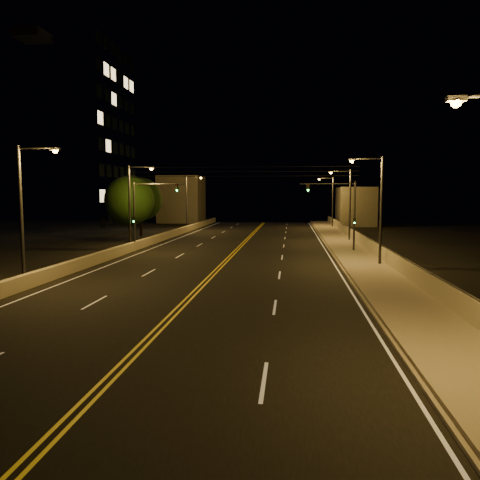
# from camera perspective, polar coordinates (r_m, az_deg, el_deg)

# --- Properties ---
(ground) EXTENTS (160.00, 160.00, 0.00)m
(ground) POSITION_cam_1_polar(r_m,az_deg,el_deg) (13.77, -17.51, -17.74)
(ground) COLOR black
(ground) RESTS_ON ground
(road) EXTENTS (18.00, 120.00, 0.02)m
(road) POSITION_cam_1_polar(r_m,az_deg,el_deg) (32.42, -3.14, -4.01)
(road) COLOR black
(road) RESTS_ON ground
(sidewalk) EXTENTS (3.60, 120.00, 0.30)m
(sidewalk) POSITION_cam_1_polar(r_m,az_deg,el_deg) (32.45, 16.08, -3.96)
(sidewalk) COLOR gray
(sidewalk) RESTS_ON ground
(curb) EXTENTS (0.14, 120.00, 0.15)m
(curb) POSITION_cam_1_polar(r_m,az_deg,el_deg) (32.20, 12.78, -4.09)
(curb) COLOR gray
(curb) RESTS_ON ground
(parapet_wall) EXTENTS (0.30, 120.00, 1.00)m
(parapet_wall) POSITION_cam_1_polar(r_m,az_deg,el_deg) (32.68, 18.96, -2.82)
(parapet_wall) COLOR #A49C89
(parapet_wall) RESTS_ON sidewalk
(jersey_barrier) EXTENTS (0.45, 120.00, 0.84)m
(jersey_barrier) POSITION_cam_1_polar(r_m,az_deg,el_deg) (35.32, -19.15, -2.84)
(jersey_barrier) COLOR #A49C89
(jersey_barrier) RESTS_ON ground
(distant_building_right) EXTENTS (6.00, 10.00, 6.69)m
(distant_building_right) POSITION_cam_1_polar(r_m,az_deg,el_deg) (85.08, 13.89, 4.01)
(distant_building_right) COLOR slate
(distant_building_right) RESTS_ON ground
(distant_building_left) EXTENTS (8.00, 8.00, 8.97)m
(distant_building_left) POSITION_cam_1_polar(r_m,az_deg,el_deg) (91.95, -7.13, 4.94)
(distant_building_left) COLOR slate
(distant_building_left) RESTS_ON ground
(parapet_rail) EXTENTS (0.06, 120.00, 0.06)m
(parapet_rail) POSITION_cam_1_polar(r_m,az_deg,el_deg) (32.61, 18.99, -1.90)
(parapet_rail) COLOR black
(parapet_rail) RESTS_ON parapet_wall
(lane_markings) EXTENTS (17.32, 116.00, 0.00)m
(lane_markings) POSITION_cam_1_polar(r_m,az_deg,el_deg) (32.35, -3.16, -4.01)
(lane_markings) COLOR silver
(lane_markings) RESTS_ON road
(streetlight_1) EXTENTS (2.55, 0.28, 8.16)m
(streetlight_1) POSITION_cam_1_polar(r_m,az_deg,el_deg) (35.77, 16.37, 4.34)
(streetlight_1) COLOR #2D2D33
(streetlight_1) RESTS_ON ground
(streetlight_2) EXTENTS (2.55, 0.28, 8.16)m
(streetlight_2) POSITION_cam_1_polar(r_m,az_deg,el_deg) (54.00, 12.95, 4.75)
(streetlight_2) COLOR #2D2D33
(streetlight_2) RESTS_ON ground
(streetlight_3) EXTENTS (2.55, 0.28, 8.16)m
(streetlight_3) POSITION_cam_1_polar(r_m,az_deg,el_deg) (76.00, 11.01, 4.98)
(streetlight_3) COLOR #2D2D33
(streetlight_3) RESTS_ON ground
(streetlight_4) EXTENTS (2.55, 0.28, 8.16)m
(streetlight_4) POSITION_cam_1_polar(r_m,az_deg,el_deg) (29.51, -24.66, 3.85)
(streetlight_4) COLOR #2D2D33
(streetlight_4) RESTS_ON ground
(streetlight_5) EXTENTS (2.55, 0.28, 8.16)m
(streetlight_5) POSITION_cam_1_polar(r_m,az_deg,el_deg) (46.10, -12.96, 4.64)
(streetlight_5) COLOR #2D2D33
(streetlight_5) RESTS_ON ground
(streetlight_6) EXTENTS (2.55, 0.28, 8.16)m
(streetlight_6) POSITION_cam_1_polar(r_m,az_deg,el_deg) (69.79, -6.30, 5.01)
(streetlight_6) COLOR #2D2D33
(streetlight_6) RESTS_ON ground
(traffic_signal_right) EXTENTS (5.11, 0.31, 6.59)m
(traffic_signal_right) POSITION_cam_1_polar(r_m,az_deg,el_deg) (43.94, 12.56, 3.76)
(traffic_signal_right) COLOR #2D2D33
(traffic_signal_right) RESTS_ON ground
(traffic_signal_left) EXTENTS (5.11, 0.31, 6.59)m
(traffic_signal_left) POSITION_cam_1_polar(r_m,az_deg,el_deg) (45.89, -11.65, 3.85)
(traffic_signal_left) COLOR #2D2D33
(traffic_signal_left) RESTS_ON ground
(overhead_wires) EXTENTS (22.00, 0.03, 0.83)m
(overhead_wires) POSITION_cam_1_polar(r_m,az_deg,el_deg) (41.42, -1.03, 8.33)
(overhead_wires) COLOR black
(building_tower) EXTENTS (24.00, 15.00, 27.92)m
(building_tower) POSITION_cam_1_polar(r_m,az_deg,el_deg) (73.37, -23.61, 11.35)
(building_tower) COLOR slate
(building_tower) RESTS_ON ground
(tree_0) EXTENTS (5.54, 5.54, 7.51)m
(tree_0) POSITION_cam_1_polar(r_m,az_deg,el_deg) (53.79, -13.34, 4.70)
(tree_0) COLOR black
(tree_0) RESTS_ON ground
(tree_1) EXTENTS (5.59, 5.59, 7.58)m
(tree_1) POSITION_cam_1_polar(r_m,az_deg,el_deg) (62.06, -12.03, 4.86)
(tree_1) COLOR black
(tree_1) RESTS_ON ground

